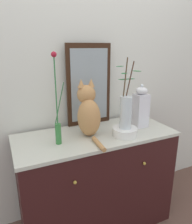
# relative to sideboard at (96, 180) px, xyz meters

# --- Properties ---
(ground_plane) EXTENTS (6.00, 6.00, 0.00)m
(ground_plane) POSITION_rel_sideboard_xyz_m (0.00, 0.00, -0.43)
(ground_plane) COLOR brown
(wall_back) EXTENTS (4.40, 0.08, 2.60)m
(wall_back) POSITION_rel_sideboard_xyz_m (0.00, 0.34, 0.87)
(wall_back) COLOR silver
(wall_back) RESTS_ON ground_plane
(sideboard) EXTENTS (1.26, 0.55, 0.86)m
(sideboard) POSITION_rel_sideboard_xyz_m (0.00, 0.00, 0.00)
(sideboard) COLOR #341414
(sideboard) RESTS_ON ground_plane
(mirror_leaning) EXTENTS (0.39, 0.03, 0.69)m
(mirror_leaning) POSITION_rel_sideboard_xyz_m (0.05, 0.24, 0.77)
(mirror_leaning) COLOR black
(mirror_leaning) RESTS_ON sideboard
(cat_sitting) EXTENTS (0.19, 0.43, 0.43)m
(cat_sitting) POSITION_rel_sideboard_xyz_m (-0.06, 0.01, 0.61)
(cat_sitting) COLOR #BA814D
(cat_sitting) RESTS_ON sideboard
(vase_slim_green) EXTENTS (0.08, 0.04, 0.63)m
(vase_slim_green) POSITION_rel_sideboard_xyz_m (-0.31, -0.05, 0.61)
(vase_slim_green) COLOR #337A39
(vase_slim_green) RESTS_ON sideboard
(bowl_porcelain) EXTENTS (0.19, 0.19, 0.06)m
(bowl_porcelain) POSITION_rel_sideboard_xyz_m (0.19, -0.12, 0.46)
(bowl_porcelain) COLOR white
(bowl_porcelain) RESTS_ON sideboard
(vase_glass_clear) EXTENTS (0.17, 0.14, 0.52)m
(vase_glass_clear) POSITION_rel_sideboard_xyz_m (0.19, -0.12, 0.63)
(vase_glass_clear) COLOR silver
(vase_glass_clear) RESTS_ON bowl_porcelain
(jar_lidded_porcelain) EXTENTS (0.11, 0.11, 0.37)m
(jar_lidded_porcelain) POSITION_rel_sideboard_xyz_m (0.41, -0.01, 0.59)
(jar_lidded_porcelain) COLOR white
(jar_lidded_porcelain) RESTS_ON sideboard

